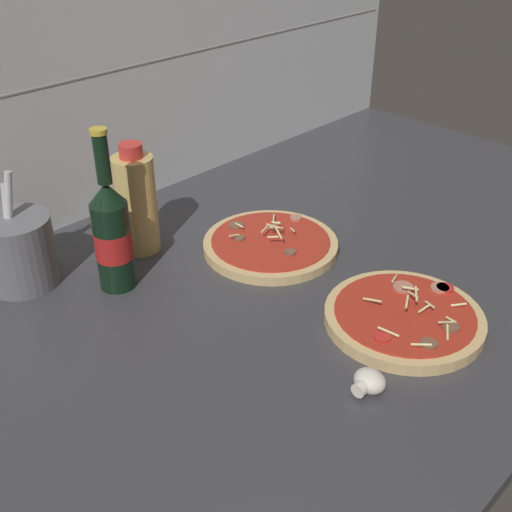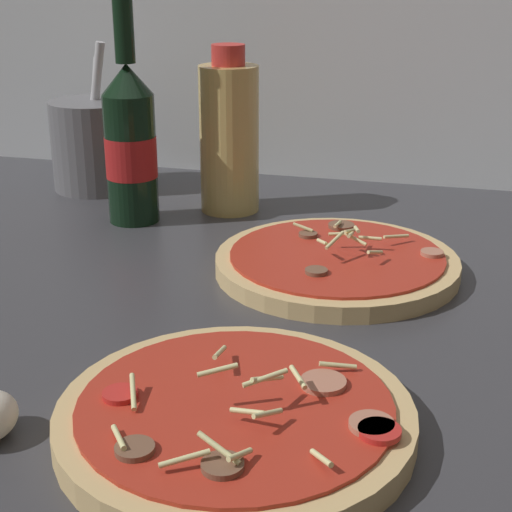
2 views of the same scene
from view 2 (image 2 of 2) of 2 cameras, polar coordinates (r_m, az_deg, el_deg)
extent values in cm
cube|color=#38383D|center=(72.04, 4.55, -5.03)|extent=(160.00, 90.00, 2.50)
cylinder|color=tan|center=(54.35, -1.51, -11.75)|extent=(24.45, 24.45, 1.90)
cylinder|color=#B22D1E|center=(53.76, -1.52, -10.76)|extent=(21.51, 21.51, 0.30)
cylinder|color=#B7755B|center=(55.76, 4.91, -9.15)|extent=(3.26, 3.26, 0.40)
cylinder|color=red|center=(51.08, 8.97, -12.47)|extent=(2.78, 2.78, 0.40)
cylinder|color=brown|center=(47.64, -2.45, -14.97)|extent=(2.59, 2.59, 0.40)
cylinder|color=red|center=(55.00, -9.84, -9.88)|extent=(2.48, 2.48, 0.40)
cylinder|color=#B7755B|center=(51.65, 8.40, -12.02)|extent=(2.95, 2.95, 0.40)
cylinder|color=brown|center=(49.49, -8.81, -13.69)|extent=(2.48, 2.48, 0.40)
cylinder|color=beige|center=(51.74, 0.39, -8.82)|extent=(2.77, 2.17, 0.83)
cylinder|color=beige|center=(51.98, -2.82, -8.29)|extent=(2.61, 1.60, 0.76)
cylinder|color=beige|center=(47.44, -5.22, -14.45)|extent=(2.85, 1.93, 0.74)
cylinder|color=beige|center=(50.17, -9.96, -12.86)|extent=(2.02, 2.53, 0.58)
cylinder|color=beige|center=(57.36, 5.98, -7.91)|extent=(2.73, 1.23, 0.75)
cylinder|color=beige|center=(57.34, -2.66, -7.01)|extent=(0.57, 3.20, 1.16)
cylinder|color=beige|center=(54.14, -8.93, -9.72)|extent=(1.69, 3.12, 1.17)
cylinder|color=beige|center=(47.92, 4.79, -14.43)|extent=(1.76, 2.05, 0.85)
cylinder|color=beige|center=(53.54, 3.08, -8.78)|extent=(1.70, 2.33, 0.59)
cylinder|color=beige|center=(47.52, -1.09, -14.26)|extent=(1.19, 2.11, 0.87)
cylinder|color=beige|center=(47.76, -2.72, -13.78)|extent=(3.06, 1.34, 1.35)
cylinder|color=beige|center=(50.94, -0.65, -11.25)|extent=(2.38, 0.72, 0.67)
cylinder|color=beige|center=(52.41, 0.53, -8.86)|extent=(1.83, 2.65, 1.23)
cylinder|color=beige|center=(50.44, 0.84, -11.38)|extent=(1.64, 2.31, 0.97)
cylinder|color=tan|center=(80.26, 6.03, -0.60)|extent=(24.76, 24.76, 1.72)
cylinder|color=#B22D1E|center=(79.90, 6.06, 0.07)|extent=(21.79, 21.79, 0.30)
cylinder|color=brown|center=(84.40, 3.81, 1.57)|extent=(2.02, 2.02, 0.40)
cylinder|color=brown|center=(87.49, 6.23, 2.20)|extent=(2.89, 2.89, 0.40)
cylinder|color=brown|center=(74.73, 4.41, -1.11)|extent=(2.17, 2.17, 0.40)
cylinder|color=#B7755B|center=(81.02, 12.68, 0.22)|extent=(2.30, 2.30, 0.40)
cylinder|color=beige|center=(79.98, 6.81, 1.82)|extent=(0.96, 2.51, 0.92)
cylinder|color=beige|center=(79.27, 7.15, 1.28)|extent=(2.79, 1.36, 1.11)
cylinder|color=beige|center=(84.85, 3.42, 2.10)|extent=(2.29, 0.53, 0.92)
cylinder|color=beige|center=(77.28, 5.86, 1.13)|extent=(1.55, 2.87, 1.18)
cylinder|color=beige|center=(83.10, 10.15, 1.41)|extent=(2.59, 2.30, 0.70)
cylinder|color=beige|center=(79.07, 7.34, 1.94)|extent=(0.89, 1.86, 0.53)
cylinder|color=beige|center=(77.81, 4.84, 1.03)|extent=(1.44, 1.87, 0.63)
cylinder|color=beige|center=(86.35, 5.95, 2.32)|extent=(0.62, 2.31, 0.51)
cylinder|color=beige|center=(78.87, 6.90, 1.55)|extent=(0.41, 2.50, 0.82)
cylinder|color=beige|center=(80.72, 6.40, 1.59)|extent=(2.32, 1.01, 0.42)
cylinder|color=beige|center=(80.70, 8.29, 1.30)|extent=(2.37, 0.56, 0.40)
cylinder|color=beige|center=(77.45, 8.65, 0.27)|extent=(1.49, 2.05, 0.90)
cylinder|color=black|center=(94.83, -9.05, 6.96)|extent=(6.06, 6.06, 15.24)
cone|color=black|center=(93.01, -9.39, 12.59)|extent=(6.06, 6.06, 3.57)
cylinder|color=black|center=(92.36, -9.61, 16.11)|extent=(2.30, 2.30, 7.92)
cylinder|color=red|center=(94.76, -9.06, 7.14)|extent=(6.12, 6.12, 4.88)
cylinder|color=#D6B766|center=(97.63, -1.96, 8.45)|extent=(7.34, 7.34, 17.98)
cylinder|color=red|center=(95.90, -2.03, 14.41)|extent=(4.04, 4.04, 2.45)
cylinder|color=slate|center=(110.27, -11.59, 7.93)|extent=(11.93, 11.93, 12.03)
cylinder|color=#BCBCC1|center=(110.35, -11.64, 10.69)|extent=(3.17, 1.77, 12.82)
cylinder|color=#BCBCC1|center=(109.75, -11.63, 11.21)|extent=(3.98, 1.34, 14.91)
camera|label=1|loc=(0.91, -80.51, 24.27)|focal=45.00mm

